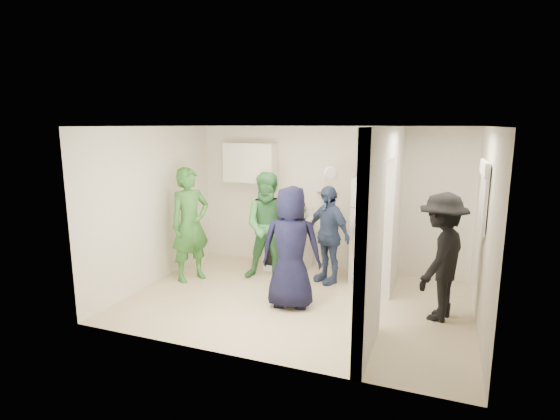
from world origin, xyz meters
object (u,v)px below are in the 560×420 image
object	(u,v)px
fridge	(375,229)
stove	(288,244)
blue_bowl	(372,164)
person_nook	(441,257)
wicker_basket	(372,172)
person_green_center	(270,226)
person_green_left	(190,225)
person_denim	(328,234)
yellow_cup_stack_top	(391,170)
person_navy	(291,247)

from	to	relation	value
fridge	stove	bearing A→B (deg)	178.86
blue_bowl	fridge	bearing A→B (deg)	-26.57
stove	person_nook	world-z (taller)	person_nook
fridge	wicker_basket	world-z (taller)	wicker_basket
fridge	person_green_center	xyz separation A→B (m)	(-1.63, -0.57, 0.03)
fridge	blue_bowl	world-z (taller)	blue_bowl
person_green_center	person_green_left	bearing A→B (deg)	-174.25
person_denim	person_nook	bearing A→B (deg)	7.70
yellow_cup_stack_top	person_green_center	xyz separation A→B (m)	(-1.85, -0.47, -0.94)
blue_bowl	person_nook	world-z (taller)	blue_bowl
fridge	wicker_basket	distance (m)	0.93
person_nook	person_green_center	bearing A→B (deg)	-85.89
person_denim	yellow_cup_stack_top	bearing A→B (deg)	50.58
blue_bowl	person_denim	bearing A→B (deg)	-143.46
fridge	person_navy	bearing A→B (deg)	-120.85
person_denim	person_nook	size ratio (longest dim) A/B	0.94
stove	person_green_left	xyz separation A→B (m)	(-1.30, -1.11, 0.48)
person_green_left	person_green_center	bearing A→B (deg)	-38.12
yellow_cup_stack_top	stove	bearing A→B (deg)	175.71
stove	person_green_left	bearing A→B (deg)	-139.56
stove	person_green_center	world-z (taller)	person_green_center
wicker_basket	person_navy	xyz separation A→B (m)	(-0.82, -1.59, -0.92)
person_green_left	person_nook	size ratio (longest dim) A/B	1.10
person_nook	fridge	bearing A→B (deg)	-121.98
person_green_left	person_navy	bearing A→B (deg)	-75.04
person_denim	person_green_left	bearing A→B (deg)	-129.02
stove	wicker_basket	xyz separation A→B (m)	(1.41, 0.02, 1.33)
person_nook	stove	bearing A→B (deg)	-98.34
blue_bowl	person_denim	distance (m)	1.34
person_nook	person_denim	bearing A→B (deg)	-97.72
yellow_cup_stack_top	person_nook	world-z (taller)	yellow_cup_stack_top
wicker_basket	yellow_cup_stack_top	bearing A→B (deg)	-25.11
fridge	person_denim	size ratio (longest dim) A/B	1.08
person_green_left	person_denim	world-z (taller)	person_green_left
blue_bowl	person_green_center	world-z (taller)	blue_bowl
wicker_basket	yellow_cup_stack_top	distance (m)	0.36
person_green_center	stove	bearing A→B (deg)	61.63
wicker_basket	person_denim	bearing A→B (deg)	-143.46
fridge	person_green_center	bearing A→B (deg)	-160.75
person_green_left	person_nook	distance (m)	3.84
stove	blue_bowl	bearing A→B (deg)	0.81
wicker_basket	person_nook	bearing A→B (deg)	-48.05
wicker_basket	blue_bowl	distance (m)	0.13
blue_bowl	person_green_center	bearing A→B (deg)	-157.96
wicker_basket	person_green_center	distance (m)	1.87
wicker_basket	yellow_cup_stack_top	size ratio (longest dim) A/B	1.40
person_green_center	person_navy	xyz separation A→B (m)	(0.71, -0.97, -0.03)
blue_bowl	person_navy	world-z (taller)	blue_bowl
stove	person_navy	bearing A→B (deg)	-69.27
person_denim	person_nook	distance (m)	1.90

